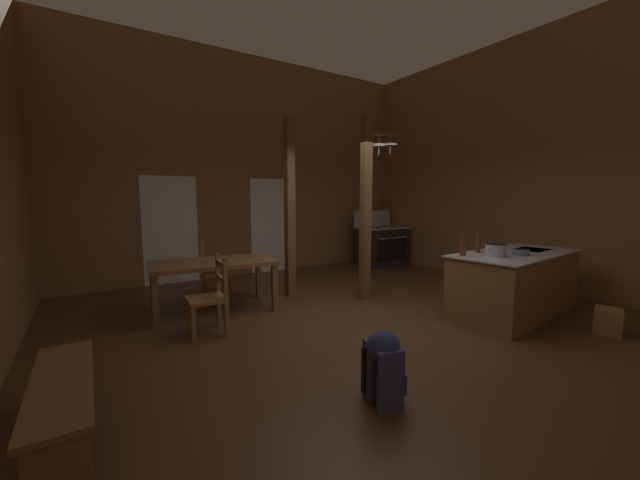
{
  "coord_description": "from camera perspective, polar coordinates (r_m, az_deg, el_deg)",
  "views": [
    {
      "loc": [
        -3.0,
        -3.54,
        1.65
      ],
      "look_at": [
        -0.16,
        0.84,
        1.03
      ],
      "focal_mm": 20.23,
      "sensor_mm": 36.0,
      "label": 1
    }
  ],
  "objects": [
    {
      "name": "stockpot_on_counter",
      "position": [
        5.2,
        26.01,
        -1.42
      ],
      "size": [
        0.33,
        0.26,
        0.17
      ],
      "color": "#A8AAB2",
      "rests_on": "kitchen_island"
    },
    {
      "name": "wall_back",
      "position": [
        7.97,
        -10.93,
        11.19
      ],
      "size": [
        8.25,
        0.14,
        4.56
      ],
      "primitive_type": "cube",
      "color": "brown",
      "rests_on": "ground_plane"
    },
    {
      "name": "mixing_bowl_on_counter",
      "position": [
        5.48,
        29.12,
        -1.7
      ],
      "size": [
        0.22,
        0.22,
        0.08
      ],
      "color": "slate",
      "rests_on": "kitchen_island"
    },
    {
      "name": "ground_plane",
      "position": [
        4.95,
        7.07,
        -13.39
      ],
      "size": [
        8.25,
        8.29,
        0.1
      ],
      "primitive_type": "cube",
      "color": "#4C301C"
    },
    {
      "name": "bottle_tall_on_counter",
      "position": [
        5.48,
        23.68,
        -0.76
      ],
      "size": [
        0.08,
        0.08,
        0.25
      ],
      "color": "#56331E",
      "rests_on": "kitchen_island"
    },
    {
      "name": "ladderback_chair_by_post",
      "position": [
        4.61,
        -16.88,
        -8.6
      ],
      "size": [
        0.47,
        0.47,
        0.95
      ],
      "color": "olive",
      "rests_on": "ground_plane"
    },
    {
      "name": "dining_table",
      "position": [
        5.42,
        -16.55,
        -4.13
      ],
      "size": [
        1.78,
        1.07,
        0.74
      ],
      "color": "brown",
      "rests_on": "ground_plane"
    },
    {
      "name": "wall_right",
      "position": [
        7.69,
        29.96,
        10.59
      ],
      "size": [
        0.14,
        8.29,
        4.56
      ],
      "primitive_type": "cube",
      "color": "brown",
      "rests_on": "ground_plane"
    },
    {
      "name": "support_post_center",
      "position": [
        5.95,
        -4.81,
        4.88
      ],
      "size": [
        0.14,
        0.14,
        2.91
      ],
      "color": "brown",
      "rests_on": "ground_plane"
    },
    {
      "name": "glazed_door_back_left",
      "position": [
        7.43,
        -22.55,
        1.43
      ],
      "size": [
        1.0,
        0.01,
        2.05
      ],
      "primitive_type": "cube",
      "color": "white",
      "rests_on": "ground_plane"
    },
    {
      "name": "step_stool",
      "position": [
        5.7,
        38.72,
        -9.74
      ],
      "size": [
        0.43,
        0.37,
        0.3
      ],
      "color": "olive",
      "rests_on": "ground_plane"
    },
    {
      "name": "ladderback_chair_near_window",
      "position": [
        6.35,
        -16.73,
        -4.4
      ],
      "size": [
        0.54,
        0.54,
        0.95
      ],
      "color": "olive",
      "rests_on": "ground_plane"
    },
    {
      "name": "bottle_short_on_counter",
      "position": [
        5.09,
        21.66,
        -1.22
      ],
      "size": [
        0.08,
        0.08,
        0.25
      ],
      "color": "#56331E",
      "rests_on": "kitchen_island"
    },
    {
      "name": "glazed_panel_back_right",
      "position": [
        8.05,
        -8.07,
        2.25
      ],
      "size": [
        0.84,
        0.01,
        2.05
      ],
      "primitive_type": "cube",
      "color": "white",
      "rests_on": "ground_plane"
    },
    {
      "name": "stove_range",
      "position": [
        8.95,
        9.68,
        -0.82
      ],
      "size": [
        1.15,
        0.84,
        1.32
      ],
      "color": "#262626",
      "rests_on": "ground_plane"
    },
    {
      "name": "kitchen_island",
      "position": [
        5.81,
        28.39,
        -6.05
      ],
      "size": [
        2.24,
        1.15,
        0.89
      ],
      "color": "brown",
      "rests_on": "ground_plane"
    },
    {
      "name": "support_post_with_pot_rack",
      "position": [
        5.81,
        7.51,
        5.89
      ],
      "size": [
        0.65,
        0.25,
        2.91
      ],
      "color": "brown",
      "rests_on": "ground_plane"
    },
    {
      "name": "backpack",
      "position": [
        3.11,
        9.94,
        -18.82
      ],
      "size": [
        0.36,
        0.37,
        0.6
      ],
      "color": "navy",
      "rests_on": "ground_plane"
    },
    {
      "name": "bench_along_left_wall",
      "position": [
        3.16,
        -35.56,
        -19.74
      ],
      "size": [
        0.36,
        1.39,
        0.44
      ],
      "color": "brown",
      "rests_on": "ground_plane"
    }
  ]
}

